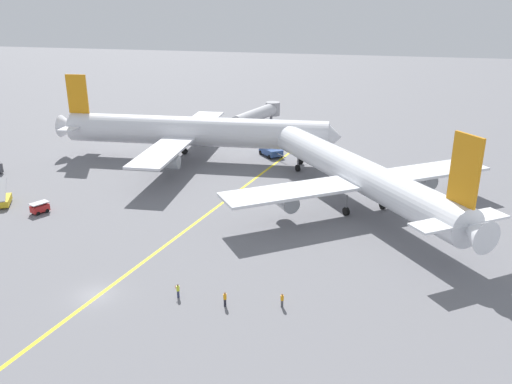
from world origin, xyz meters
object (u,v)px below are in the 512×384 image
at_px(ground_crew_ramp_agent_by_cones, 282,300).
at_px(gse_stair_truck_yellow, 3,199).
at_px(ground_crew_marshaller_foreground, 225,299).
at_px(airliner_being_pushed, 357,173).
at_px(jet_bridge, 259,114).
at_px(pushback_tug, 271,150).
at_px(ground_crew_wing_walker_right, 178,291).
at_px(airliner_at_gate_left, 194,132).
at_px(gse_baggage_cart_trailing, 40,208).

bearing_deg(ground_crew_ramp_agent_by_cones, gse_stair_truck_yellow, 161.13).
height_order(ground_crew_ramp_agent_by_cones, ground_crew_marshaller_foreground, ground_crew_marshaller_foreground).
distance_m(airliner_being_pushed, jet_bridge, 54.79).
bearing_deg(airliner_being_pushed, jet_bridge, 121.29).
distance_m(pushback_tug, ground_crew_wing_walker_right, 57.95).
distance_m(airliner_being_pushed, ground_crew_wing_walker_right, 37.15).
bearing_deg(pushback_tug, airliner_at_gate_left, -154.96).
bearing_deg(ground_crew_ramp_agent_by_cones, ground_crew_marshaller_foreground, -165.75).
relative_size(airliner_being_pushed, ground_crew_wing_walker_right, 27.87).
xyz_separation_m(airliner_being_pushed, gse_baggage_cart_trailing, (-46.88, -16.04, -4.68)).
bearing_deg(ground_crew_marshaller_foreground, jet_bridge, 102.49).
xyz_separation_m(airliner_at_gate_left, pushback_tug, (14.61, 6.82, -4.69)).
height_order(airliner_being_pushed, gse_baggage_cart_trailing, airliner_being_pushed).
xyz_separation_m(gse_baggage_cart_trailing, ground_crew_ramp_agent_by_cones, (42.13, -15.84, -0.03)).
xyz_separation_m(airliner_at_gate_left, gse_stair_truck_yellow, (-19.98, -32.76, -4.90)).
xyz_separation_m(pushback_tug, gse_stair_truck_yellow, (-34.58, -39.58, -0.21)).
relative_size(pushback_tug, ground_crew_marshaller_foreground, 4.36).
bearing_deg(ground_crew_ramp_agent_by_cones, ground_crew_wing_walker_right, -174.07).
bearing_deg(gse_baggage_cart_trailing, ground_crew_wing_walker_right, -29.09).
relative_size(gse_baggage_cart_trailing, ground_crew_ramp_agent_by_cones, 1.96).
bearing_deg(airliner_being_pushed, ground_crew_marshaller_foreground, -107.76).
bearing_deg(airliner_being_pushed, gse_baggage_cart_trailing, -161.11).
distance_m(gse_stair_truck_yellow, ground_crew_ramp_agent_by_cones, 52.71).
distance_m(ground_crew_ramp_agent_by_cones, ground_crew_marshaller_foreground, 6.13).
xyz_separation_m(airliner_at_gate_left, ground_crew_wing_walker_right, (18.39, -51.00, -5.08)).
distance_m(gse_baggage_cart_trailing, ground_crew_ramp_agent_by_cones, 45.01).
distance_m(airliner_at_gate_left, pushback_tug, 16.79).
distance_m(airliner_being_pushed, ground_crew_marshaller_foreground, 35.36).
bearing_deg(pushback_tug, ground_crew_ramp_agent_by_cones, -74.88).
bearing_deg(gse_stair_truck_yellow, ground_crew_ramp_agent_by_cones, -18.87).
bearing_deg(ground_crew_ramp_agent_by_cones, pushback_tug, 105.12).
distance_m(gse_stair_truck_yellow, jet_bridge, 67.05).
relative_size(pushback_tug, jet_bridge, 0.35).
bearing_deg(ground_crew_wing_walker_right, ground_crew_ramp_agent_by_cones, 5.93).
relative_size(airliner_at_gate_left, jet_bridge, 2.79).
relative_size(gse_baggage_cart_trailing, ground_crew_marshaller_foreground, 1.83).
bearing_deg(airliner_at_gate_left, gse_baggage_cart_trailing, -109.80).
height_order(gse_stair_truck_yellow, ground_crew_marshaller_foreground, gse_stair_truck_yellow).
distance_m(airliner_being_pushed, gse_baggage_cart_trailing, 49.77).
distance_m(pushback_tug, gse_stair_truck_yellow, 52.56).
bearing_deg(jet_bridge, pushback_tug, -69.16).
bearing_deg(jet_bridge, airliner_at_gate_left, -102.13).
bearing_deg(airliner_at_gate_left, ground_crew_wing_walker_right, -70.17).
bearing_deg(pushback_tug, ground_crew_marshaller_foreground, -80.85).
bearing_deg(gse_baggage_cart_trailing, pushback_tug, 56.66).
bearing_deg(gse_stair_truck_yellow, ground_crew_wing_walker_right, -25.43).
distance_m(pushback_tug, ground_crew_ramp_agent_by_cones, 58.66).
bearing_deg(ground_crew_ramp_agent_by_cones, jet_bridge, 106.76).
xyz_separation_m(airliner_at_gate_left, jet_bridge, (6.21, 28.88, -1.62)).
xyz_separation_m(gse_stair_truck_yellow, ground_crew_wing_walker_right, (38.37, -18.24, -0.18)).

